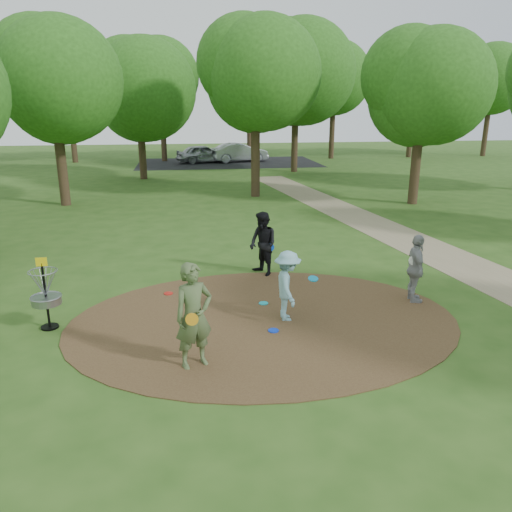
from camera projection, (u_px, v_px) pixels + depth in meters
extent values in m
plane|color=#2D5119|center=(264.00, 321.00, 10.79)|extent=(100.00, 100.00, 0.00)
cylinder|color=#47301C|center=(264.00, 320.00, 10.78)|extent=(8.40, 8.40, 0.02)
cube|color=#8C7A5B|center=(487.00, 276.00, 13.58)|extent=(7.55, 39.89, 0.01)
cube|color=black|center=(228.00, 163.00, 39.44)|extent=(14.00, 8.00, 0.01)
imported|color=#4F6239|center=(194.00, 316.00, 8.67)|extent=(0.83, 0.70, 1.92)
cylinder|color=orange|center=(192.00, 319.00, 8.40)|extent=(0.22, 0.06, 0.22)
imported|color=#84BAC5|center=(287.00, 286.00, 10.63)|extent=(0.60, 1.01, 1.54)
cylinder|color=#0B93C5|center=(313.00, 279.00, 10.70)|extent=(0.23, 0.23, 0.08)
imported|color=black|center=(263.00, 244.00, 13.45)|extent=(0.97, 1.05, 1.74)
cylinder|color=blue|center=(270.00, 247.00, 13.48)|extent=(0.23, 0.13, 0.22)
imported|color=#9C9C9F|center=(416.00, 269.00, 11.59)|extent=(0.56, 1.01, 1.63)
cylinder|color=white|center=(413.00, 260.00, 11.46)|extent=(0.23, 0.09, 0.22)
cylinder|color=#19B8C8|center=(263.00, 303.00, 11.65)|extent=(0.22, 0.22, 0.02)
cylinder|color=#0D36DF|center=(273.00, 330.00, 10.25)|extent=(0.22, 0.22, 0.02)
cylinder|color=red|center=(168.00, 293.00, 12.25)|extent=(0.22, 0.22, 0.02)
imported|color=#929799|center=(203.00, 154.00, 39.19)|extent=(4.42, 2.71, 1.41)
imported|color=#A4A7AC|center=(239.00, 152.00, 39.81)|extent=(4.75, 2.53, 1.49)
cylinder|color=black|center=(46.00, 298.00, 10.25)|extent=(0.05, 0.05, 1.35)
cylinder|color=black|center=(50.00, 327.00, 10.44)|extent=(0.36, 0.36, 0.04)
cylinder|color=gray|center=(46.00, 300.00, 10.26)|extent=(0.60, 0.60, 0.16)
torus|color=gray|center=(46.00, 297.00, 10.24)|extent=(0.63, 0.63, 0.03)
torus|color=gray|center=(43.00, 271.00, 10.08)|extent=(0.58, 0.58, 0.02)
cube|color=yellow|center=(41.00, 262.00, 10.02)|extent=(0.22, 0.02, 0.18)
cylinder|color=#332316|center=(62.00, 164.00, 22.50)|extent=(0.44, 0.44, 3.80)
sphere|color=#255316|center=(53.00, 85.00, 21.51)|extent=(5.29, 5.29, 5.29)
cylinder|color=#332316|center=(255.00, 154.00, 24.64)|extent=(0.44, 0.44, 4.18)
sphere|color=#255316|center=(255.00, 78.00, 23.60)|extent=(5.31, 5.31, 5.31)
cylinder|color=#332316|center=(416.00, 165.00, 22.86)|extent=(0.44, 0.44, 3.61)
sphere|color=#255316|center=(422.00, 92.00, 21.93)|extent=(4.99, 4.99, 4.99)
cylinder|color=#332316|center=(142.00, 151.00, 30.54)|extent=(0.44, 0.44, 3.42)
sphere|color=#255316|center=(138.00, 93.00, 29.55)|extent=(6.03, 6.03, 6.03)
cylinder|color=#332316|center=(295.00, 139.00, 33.68)|extent=(0.44, 0.44, 4.37)
sphere|color=#255316|center=(296.00, 76.00, 32.49)|extent=(6.77, 6.77, 6.77)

